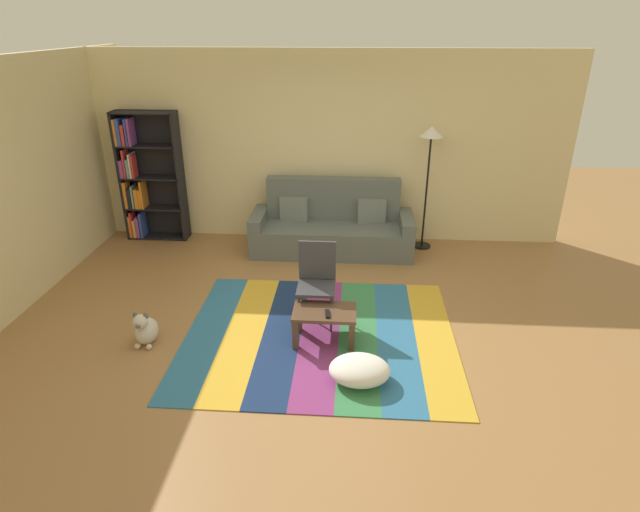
# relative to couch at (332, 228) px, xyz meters

# --- Properties ---
(ground_plane) EXTENTS (14.00, 14.00, 0.00)m
(ground_plane) POSITION_rel_couch_xyz_m (-0.08, -2.02, -0.34)
(ground_plane) COLOR #9E7042
(back_wall) EXTENTS (6.80, 0.10, 2.70)m
(back_wall) POSITION_rel_couch_xyz_m (-0.08, 0.53, 1.01)
(back_wall) COLOR beige
(back_wall) RESTS_ON ground_plane
(left_wall) EXTENTS (0.10, 5.50, 2.70)m
(left_wall) POSITION_rel_couch_xyz_m (-3.48, -1.27, 1.01)
(left_wall) COLOR beige
(left_wall) RESTS_ON ground_plane
(rug) EXTENTS (2.81, 2.42, 0.01)m
(rug) POSITION_rel_couch_xyz_m (-0.02, -2.27, -0.33)
(rug) COLOR teal
(rug) RESTS_ON ground_plane
(couch) EXTENTS (2.26, 0.80, 1.00)m
(couch) POSITION_rel_couch_xyz_m (0.00, 0.00, 0.00)
(couch) COLOR #59605B
(couch) RESTS_ON ground_plane
(bookshelf) EXTENTS (0.90, 0.28, 1.89)m
(bookshelf) POSITION_rel_couch_xyz_m (-2.77, 0.29, 0.60)
(bookshelf) COLOR black
(bookshelf) RESTS_ON ground_plane
(coffee_table) EXTENTS (0.64, 0.41, 0.35)m
(coffee_table) POSITION_rel_couch_xyz_m (0.03, -2.36, -0.05)
(coffee_table) COLOR #513826
(coffee_table) RESTS_ON rug
(pouf) EXTENTS (0.56, 0.46, 0.22)m
(pouf) POSITION_rel_couch_xyz_m (0.39, -2.99, -0.21)
(pouf) COLOR white
(pouf) RESTS_ON rug
(dog) EXTENTS (0.22, 0.35, 0.40)m
(dog) POSITION_rel_couch_xyz_m (-1.78, -2.52, -0.18)
(dog) COLOR beige
(dog) RESTS_ON ground_plane
(standing_lamp) EXTENTS (0.32, 0.32, 1.75)m
(standing_lamp) POSITION_rel_couch_xyz_m (1.31, 0.20, 1.12)
(standing_lamp) COLOR black
(standing_lamp) RESTS_ON ground_plane
(tv_remote) EXTENTS (0.06, 0.15, 0.02)m
(tv_remote) POSITION_rel_couch_xyz_m (0.07, -2.43, 0.03)
(tv_remote) COLOR black
(tv_remote) RESTS_ON coffee_table
(folding_chair) EXTENTS (0.40, 0.40, 0.90)m
(folding_chair) POSITION_rel_couch_xyz_m (-0.08, -1.94, 0.20)
(folding_chair) COLOR #38383D
(folding_chair) RESTS_ON ground_plane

